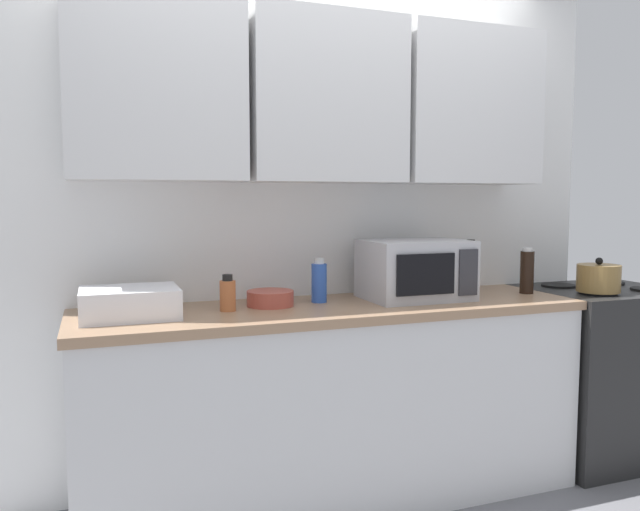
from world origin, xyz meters
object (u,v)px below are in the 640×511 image
object	(u,v)px
dish_rack	(130,303)
bottle_soy_dark	(527,271)
bowl_ceramic_small	(270,298)
microwave	(415,270)
kettle	(598,278)
stove_range	(599,371)
bottle_clear_tall	(470,266)
bottle_blue_cleaner	(319,282)
bottle_spice_jar	(228,294)

from	to	relation	value
dish_rack	bottle_soy_dark	bearing A→B (deg)	-0.54
dish_rack	bowl_ceramic_small	xyz separation A→B (m)	(0.60, 0.07, -0.03)
microwave	kettle	bearing A→B (deg)	-11.31
stove_range	bottle_clear_tall	world-z (taller)	bottle_clear_tall
dish_rack	bottle_soy_dark	world-z (taller)	bottle_soy_dark
stove_range	bottle_soy_dark	world-z (taller)	bottle_soy_dark
dish_rack	bottle_clear_tall	distance (m)	1.70
microwave	bottle_clear_tall	world-z (taller)	microwave
stove_range	bottle_clear_tall	size ratio (longest dim) A/B	3.42
bottle_blue_cleaner	bowl_ceramic_small	bearing A→B (deg)	-176.08
stove_range	microwave	world-z (taller)	microwave
kettle	bottle_spice_jar	xyz separation A→B (m)	(-1.84, 0.17, -0.01)
stove_range	bottle_soy_dark	bearing A→B (deg)	179.77
kettle	bottle_spice_jar	world-z (taller)	kettle
dish_rack	bowl_ceramic_small	world-z (taller)	dish_rack
microwave	bottle_clear_tall	bearing A→B (deg)	18.02
bottle_soy_dark	bottle_spice_jar	xyz separation A→B (m)	(-1.51, 0.03, -0.04)
kettle	bottle_blue_cleaner	world-z (taller)	bottle_blue_cleaner
stove_range	microwave	xyz separation A→B (m)	(-1.10, 0.05, 0.59)
bottle_spice_jar	bottle_blue_cleaner	distance (m)	0.45
bottle_clear_tall	bottle_spice_jar	xyz separation A→B (m)	(-1.29, -0.14, -0.06)
stove_range	bottle_spice_jar	world-z (taller)	bottle_spice_jar
microwave	bottle_clear_tall	size ratio (longest dim) A/B	1.80
kettle	microwave	distance (m)	0.95
bottle_soy_dark	bottle_blue_cleaner	distance (m)	1.08
microwave	bottle_spice_jar	world-z (taller)	microwave
microwave	bottle_blue_cleaner	world-z (taller)	microwave
dish_rack	bottle_blue_cleaner	xyz separation A→B (m)	(0.84, 0.09, 0.04)
kettle	microwave	size ratio (longest dim) A/B	0.43
stove_range	microwave	distance (m)	1.25
kettle	microwave	xyz separation A→B (m)	(-0.93, 0.19, 0.06)
bottle_blue_cleaner	bowl_ceramic_small	world-z (taller)	bottle_blue_cleaner
bottle_soy_dark	bottle_spice_jar	distance (m)	1.52
kettle	dish_rack	distance (m)	2.24
bottle_soy_dark	stove_range	bearing A→B (deg)	-0.23
bottle_spice_jar	bottle_blue_cleaner	xyz separation A→B (m)	(0.44, 0.08, 0.02)
stove_range	microwave	size ratio (longest dim) A/B	1.90
bottle_spice_jar	bowl_ceramic_small	distance (m)	0.21
dish_rack	bottle_spice_jar	world-z (taller)	bottle_spice_jar
dish_rack	bottle_blue_cleaner	size ratio (longest dim) A/B	1.86
kettle	bottle_spice_jar	size ratio (longest dim) A/B	1.33
bottle_blue_cleaner	microwave	bearing A→B (deg)	-7.81
bottle_spice_jar	bowl_ceramic_small	size ratio (longest dim) A/B	0.75
bottle_clear_tall	bowl_ceramic_small	world-z (taller)	bottle_clear_tall
dish_rack	bottle_clear_tall	xyz separation A→B (m)	(1.69, 0.15, 0.07)
dish_rack	kettle	bearing A→B (deg)	-4.10
dish_rack	bottle_spice_jar	xyz separation A→B (m)	(0.40, 0.01, 0.01)
bottle_clear_tall	bottle_soy_dark	bearing A→B (deg)	-37.83
bottle_clear_tall	bowl_ceramic_small	xyz separation A→B (m)	(-1.09, -0.08, -0.10)
stove_range	bottle_spice_jar	xyz separation A→B (m)	(-2.01, 0.03, 0.52)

